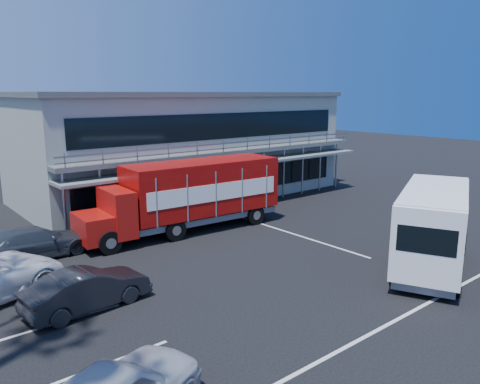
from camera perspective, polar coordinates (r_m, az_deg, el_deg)
ground at (r=21.56m, az=8.16°, el=-7.77°), size 120.00×120.00×0.00m
building at (r=33.96m, az=-7.05°, el=5.83°), size 22.40×12.00×7.30m
red_truck at (r=24.90m, az=-6.07°, el=-0.17°), size 11.08×3.22×3.69m
white_van at (r=20.87m, az=22.42°, el=-4.00°), size 7.38×5.13×3.43m
parked_car_b at (r=17.05m, az=-18.09°, el=-11.20°), size 4.37×1.87×1.40m
parked_car_d at (r=22.86m, az=-23.67°, el=-5.67°), size 4.92×2.12×1.41m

